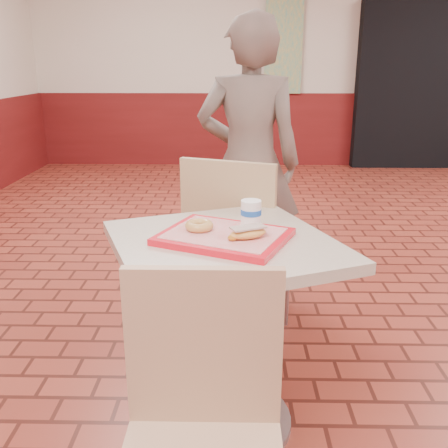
{
  "coord_description": "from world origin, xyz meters",
  "views": [
    {
      "loc": [
        -1.25,
        -2.15,
        1.41
      ],
      "look_at": [
        -1.29,
        -0.46,
        0.86
      ],
      "focal_mm": 40.0,
      "sensor_mm": 36.0,
      "label": 1
    }
  ],
  "objects_px": {
    "main_table": "(224,305)",
    "chair_main_front": "(202,430)",
    "chair_main_back": "(236,244)",
    "ring_donut": "(199,226)",
    "long_john_donut": "(247,233)",
    "customer": "(249,164)",
    "serving_tray": "(224,236)",
    "paper_cup": "(251,213)"
  },
  "relations": [
    {
      "from": "long_john_donut",
      "to": "paper_cup",
      "type": "height_order",
      "value": "paper_cup"
    },
    {
      "from": "chair_main_back",
      "to": "long_john_donut",
      "type": "height_order",
      "value": "chair_main_back"
    },
    {
      "from": "chair_main_back",
      "to": "main_table",
      "type": "bearing_deg",
      "value": 105.94
    },
    {
      "from": "paper_cup",
      "to": "chair_main_front",
      "type": "bearing_deg",
      "value": -101.04
    },
    {
      "from": "long_john_donut",
      "to": "customer",
      "type": "bearing_deg",
      "value": 88.21
    },
    {
      "from": "chair_main_front",
      "to": "customer",
      "type": "xyz_separation_m",
      "value": [
        0.16,
        1.86,
        0.33
      ]
    },
    {
      "from": "serving_tray",
      "to": "chair_main_back",
      "type": "bearing_deg",
      "value": 85.68
    },
    {
      "from": "main_table",
      "to": "serving_tray",
      "type": "relative_size",
      "value": 1.84
    },
    {
      "from": "main_table",
      "to": "chair_main_back",
      "type": "bearing_deg",
      "value": 85.68
    },
    {
      "from": "customer",
      "to": "paper_cup",
      "type": "xyz_separation_m",
      "value": [
        -0.02,
        -1.13,
        0.04
      ]
    },
    {
      "from": "main_table",
      "to": "chair_main_back",
      "type": "relative_size",
      "value": 0.81
    },
    {
      "from": "main_table",
      "to": "paper_cup",
      "type": "bearing_deg",
      "value": 41.12
    },
    {
      "from": "chair_main_front",
      "to": "long_john_donut",
      "type": "height_order",
      "value": "chair_main_front"
    },
    {
      "from": "customer",
      "to": "ring_donut",
      "type": "relative_size",
      "value": 16.14
    },
    {
      "from": "long_john_donut",
      "to": "chair_main_back",
      "type": "bearing_deg",
      "value": 92.98
    },
    {
      "from": "serving_tray",
      "to": "long_john_donut",
      "type": "distance_m",
      "value": 0.11
    },
    {
      "from": "main_table",
      "to": "chair_main_front",
      "type": "bearing_deg",
      "value": -93.83
    },
    {
      "from": "chair_main_front",
      "to": "chair_main_back",
      "type": "bearing_deg",
      "value": 85.82
    },
    {
      "from": "main_table",
      "to": "chair_main_front",
      "type": "height_order",
      "value": "chair_main_front"
    },
    {
      "from": "customer",
      "to": "serving_tray",
      "type": "height_order",
      "value": "customer"
    },
    {
      "from": "main_table",
      "to": "ring_donut",
      "type": "height_order",
      "value": "ring_donut"
    },
    {
      "from": "chair_main_back",
      "to": "serving_tray",
      "type": "relative_size",
      "value": 2.28
    },
    {
      "from": "chair_main_back",
      "to": "long_john_donut",
      "type": "bearing_deg",
      "value": 113.23
    },
    {
      "from": "chair_main_back",
      "to": "ring_donut",
      "type": "distance_m",
      "value": 0.67
    },
    {
      "from": "chair_main_back",
      "to": "ring_donut",
      "type": "bearing_deg",
      "value": 97.05
    },
    {
      "from": "chair_main_front",
      "to": "chair_main_back",
      "type": "relative_size",
      "value": 0.92
    },
    {
      "from": "chair_main_front",
      "to": "long_john_donut",
      "type": "distance_m",
      "value": 0.68
    },
    {
      "from": "ring_donut",
      "to": "paper_cup",
      "type": "xyz_separation_m",
      "value": [
        0.19,
        0.06,
        0.03
      ]
    },
    {
      "from": "customer",
      "to": "long_john_donut",
      "type": "height_order",
      "value": "customer"
    },
    {
      "from": "chair_main_front",
      "to": "ring_donut",
      "type": "xyz_separation_m",
      "value": [
        -0.05,
        0.67,
        0.33
      ]
    },
    {
      "from": "ring_donut",
      "to": "paper_cup",
      "type": "distance_m",
      "value": 0.2
    },
    {
      "from": "chair_main_front",
      "to": "long_john_donut",
      "type": "bearing_deg",
      "value": 77.77
    },
    {
      "from": "chair_main_back",
      "to": "ring_donut",
      "type": "relative_size",
      "value": 9.53
    },
    {
      "from": "chair_main_back",
      "to": "customer",
      "type": "distance_m",
      "value": 0.67
    },
    {
      "from": "main_table",
      "to": "customer",
      "type": "relative_size",
      "value": 0.48
    },
    {
      "from": "main_table",
      "to": "serving_tray",
      "type": "bearing_deg",
      "value": 0.0
    },
    {
      "from": "chair_main_back",
      "to": "customer",
      "type": "relative_size",
      "value": 0.59
    },
    {
      "from": "serving_tray",
      "to": "long_john_donut",
      "type": "xyz_separation_m",
      "value": [
        0.08,
        -0.06,
        0.03
      ]
    },
    {
      "from": "ring_donut",
      "to": "chair_main_back",
      "type": "bearing_deg",
      "value": 76.79
    },
    {
      "from": "chair_main_back",
      "to": "serving_tray",
      "type": "bearing_deg",
      "value": 105.94
    },
    {
      "from": "long_john_donut",
      "to": "main_table",
      "type": "bearing_deg",
      "value": 144.31
    },
    {
      "from": "customer",
      "to": "paper_cup",
      "type": "bearing_deg",
      "value": 92.02
    }
  ]
}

